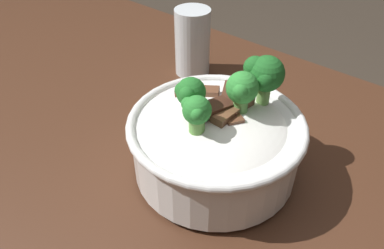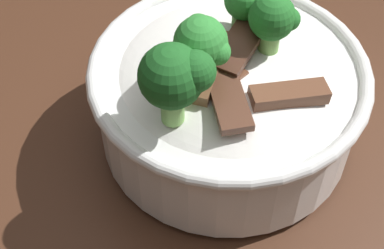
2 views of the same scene
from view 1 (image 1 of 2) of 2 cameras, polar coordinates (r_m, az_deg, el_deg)
dining_table at (r=0.65m, az=-12.70°, el=-13.00°), size 1.53×0.95×0.81m
rice_bowl at (r=0.48m, az=3.89°, el=-1.81°), size 0.23×0.23×0.16m
drinking_glass at (r=0.72m, az=0.08°, el=12.12°), size 0.07×0.07×0.13m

